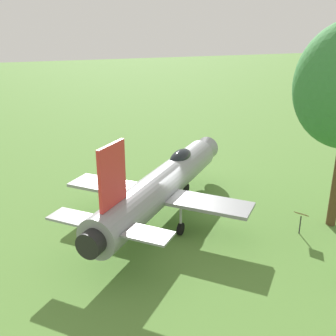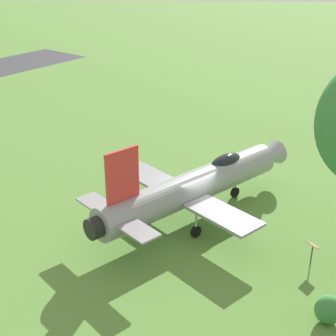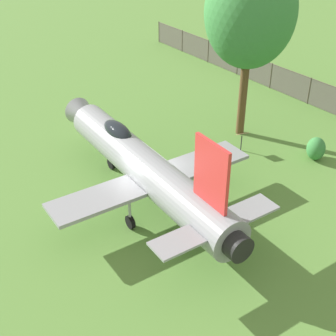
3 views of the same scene
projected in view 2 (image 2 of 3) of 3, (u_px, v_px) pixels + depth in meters
name	position (u px, v px, depth m)	size (l,w,h in m)	color
ground_plane	(191.00, 217.00, 26.79)	(200.00, 200.00, 0.00)	#568438
display_jet	(197.00, 185.00, 26.24)	(11.52, 11.17, 5.16)	gray
shrub_near_fence	(329.00, 310.00, 19.22)	(1.11, 0.96, 1.22)	#387F3D
info_plaque	(313.00, 248.00, 22.60)	(0.64, 0.72, 1.14)	#333333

